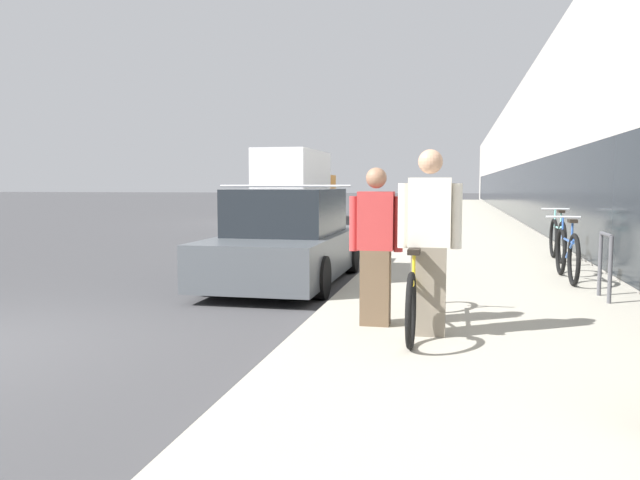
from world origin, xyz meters
TOP-DOWN VIEW (x-y plane):
  - sidewalk_slab at (5.29, 21.00)m, footprint 3.94×70.00m
  - storefront_facade at (12.29, 29.00)m, footprint 10.01×70.00m
  - tandem_bicycle at (4.49, 1.55)m, footprint 0.52×2.47m
  - person_rider at (4.62, 1.24)m, footprint 0.60×0.24m
  - person_bystander at (4.06, 1.55)m, footprint 0.55×0.22m
  - bike_rack_hoop at (6.71, 3.59)m, footprint 0.05×0.60m
  - cruiser_bike_nearest at (6.52, 5.16)m, footprint 0.52×1.87m
  - cruiser_bike_middle at (6.77, 7.71)m, footprint 0.52×1.75m
  - parked_sedan_curbside at (2.23, 4.83)m, footprint 1.87×4.41m
  - moving_truck at (-1.76, 20.99)m, footprint 2.20×6.91m

SIDE VIEW (x-z plane):
  - sidewalk_slab at x=5.29m, z-range 0.00..0.13m
  - tandem_bicycle at x=4.49m, z-range 0.07..0.93m
  - cruiser_bike_nearest at x=6.52m, z-range 0.05..1.00m
  - cruiser_bike_middle at x=6.77m, z-range 0.05..1.03m
  - bike_rack_hoop at x=6.71m, z-range 0.22..1.06m
  - parked_sedan_curbside at x=2.23m, z-range -0.11..1.46m
  - person_bystander at x=4.06m, z-range 0.13..1.75m
  - person_rider at x=4.62m, z-range 0.13..1.91m
  - moving_truck at x=-1.76m, z-range 0.01..2.98m
  - storefront_facade at x=12.29m, z-range -0.01..5.61m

